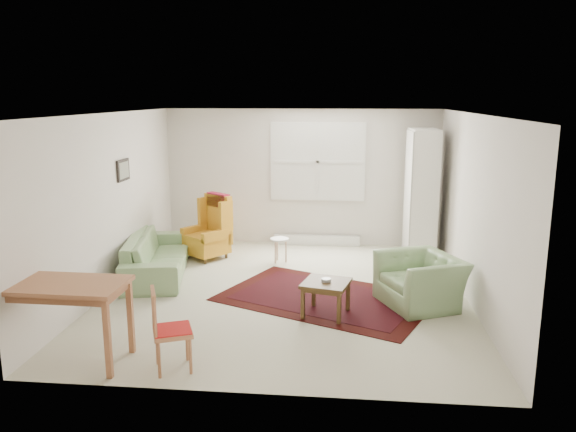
# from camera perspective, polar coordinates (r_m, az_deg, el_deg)

# --- Properties ---
(room) EXTENTS (5.04, 5.54, 2.51)m
(room) POSITION_cam_1_polar(r_m,az_deg,el_deg) (7.87, 0.07, 1.33)
(room) COLOR beige
(room) RESTS_ON ground
(rug) EXTENTS (3.24, 2.75, 0.03)m
(rug) POSITION_cam_1_polar(r_m,az_deg,el_deg) (7.82, 3.84, -8.24)
(rug) COLOR black
(rug) RESTS_ON ground
(sofa) EXTENTS (1.23, 2.26, 0.86)m
(sofa) POSITION_cam_1_polar(r_m,az_deg,el_deg) (8.92, -13.15, -3.13)
(sofa) COLOR #7FA16B
(sofa) RESTS_ON ground
(armchair) EXTENTS (1.25, 1.31, 0.80)m
(armchair) POSITION_cam_1_polar(r_m,az_deg,el_deg) (7.65, 13.30, -5.94)
(armchair) COLOR #7FA16B
(armchair) RESTS_ON ground
(wingback_chair) EXTENTS (0.91, 0.92, 1.10)m
(wingback_chair) POSITION_cam_1_polar(r_m,az_deg,el_deg) (9.61, -8.32, -1.12)
(wingback_chair) COLOR orange
(wingback_chair) RESTS_ON ground
(coffee_table) EXTENTS (0.67, 0.67, 0.45)m
(coffee_table) POSITION_cam_1_polar(r_m,az_deg,el_deg) (7.18, 3.87, -8.33)
(coffee_table) COLOR #462F15
(coffee_table) RESTS_ON ground
(stool) EXTENTS (0.32, 0.32, 0.41)m
(stool) POSITION_cam_1_polar(r_m,az_deg,el_deg) (9.38, -0.86, -3.47)
(stool) COLOR white
(stool) RESTS_ON ground
(cabinet) EXTENTS (0.48, 0.89, 2.19)m
(cabinet) POSITION_cam_1_polar(r_m,az_deg,el_deg) (9.79, 13.41, 2.19)
(cabinet) COLOR white
(cabinet) RESTS_ON ground
(desk) EXTENTS (1.38, 0.71, 0.87)m
(desk) POSITION_cam_1_polar(r_m,az_deg,el_deg) (6.36, -22.03, -9.98)
(desk) COLOR #AF6E46
(desk) RESTS_ON ground
(desk_chair) EXTENTS (0.49, 0.49, 0.86)m
(desk_chair) POSITION_cam_1_polar(r_m,az_deg,el_deg) (5.87, -11.66, -11.20)
(desk_chair) COLOR #AF6E46
(desk_chair) RESTS_ON ground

